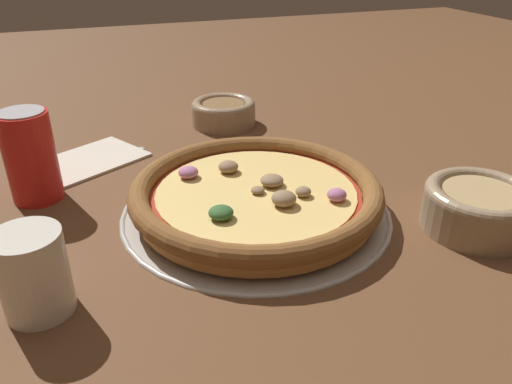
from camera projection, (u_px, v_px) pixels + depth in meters
The scene contains 9 objects.
ground_plane at pixel (256, 211), 0.65m from camera, with size 3.00×3.00×0.00m, color brown.
pizza_tray at pixel (256, 209), 0.65m from camera, with size 0.35×0.35×0.01m.
pizza at pixel (256, 194), 0.64m from camera, with size 0.32×0.32×0.04m.
bowl_near at pixel (479, 206), 0.60m from camera, with size 0.13×0.13×0.06m.
bowl_far at pixel (224, 111), 0.93m from camera, with size 0.12×0.12×0.05m.
drinking_cup at pixel (33, 273), 0.46m from camera, with size 0.07×0.07×0.09m.
napkin at pixel (88, 160), 0.79m from camera, with size 0.20×0.18×0.01m.
fork at pixel (84, 163), 0.78m from camera, with size 0.18×0.07×0.00m.
beverage_can at pixel (30, 156), 0.66m from camera, with size 0.07×0.07×0.12m.
Camera 1 is at (0.19, 0.53, 0.33)m, focal length 35.00 mm.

